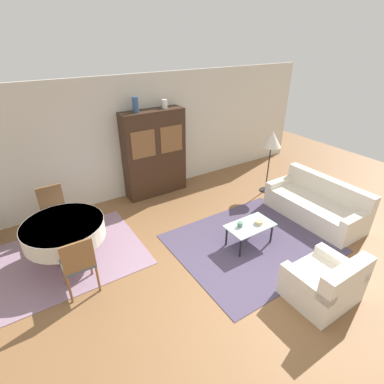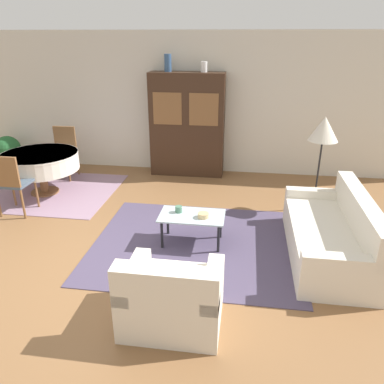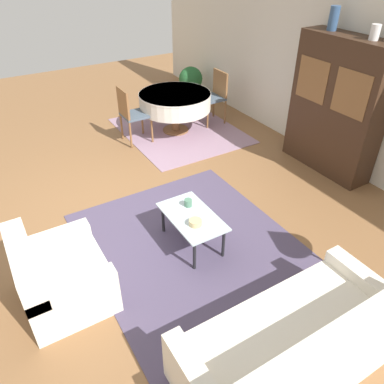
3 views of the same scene
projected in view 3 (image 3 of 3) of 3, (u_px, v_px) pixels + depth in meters
name	position (u px, v px, depth m)	size (l,w,h in m)	color
ground_plane	(115.00, 218.00, 4.90)	(14.00, 14.00, 0.00)	brown
wall_back	(330.00, 72.00, 5.67)	(10.00, 0.06, 2.70)	beige
area_rug	(193.00, 247.00, 4.45)	(2.74, 2.31, 0.01)	#4C425B
dining_rug	(180.00, 130.00, 7.10)	(2.37, 1.97, 0.01)	gray
couch	(297.00, 347.00, 3.05)	(0.90, 1.95, 0.82)	silver
armchair	(59.00, 277.00, 3.66)	(0.94, 0.81, 0.79)	silver
coffee_table	(192.00, 219.00, 4.29)	(0.86, 0.50, 0.41)	black
display_cabinet	(336.00, 107.00, 5.45)	(1.43, 0.43, 1.98)	#382316
dining_table	(175.00, 101.00, 6.75)	(1.30, 1.30, 0.73)	brown
dining_chair_near	(131.00, 112.00, 6.40)	(0.44, 0.44, 0.97)	brown
dining_chair_far	(215.00, 94.00, 7.13)	(0.44, 0.44, 0.97)	brown
cup	(188.00, 203.00, 4.40)	(0.09, 0.09, 0.09)	#4C7A60
bowl	(195.00, 222.00, 4.11)	(0.14, 0.14, 0.06)	tan
vase_tall	(334.00, 18.00, 5.05)	(0.13, 0.13, 0.31)	#33517A
vase_short	(375.00, 32.00, 4.61)	(0.12, 0.12, 0.19)	white
potted_plant	(191.00, 81.00, 8.34)	(0.52, 0.52, 0.69)	#4C4C51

